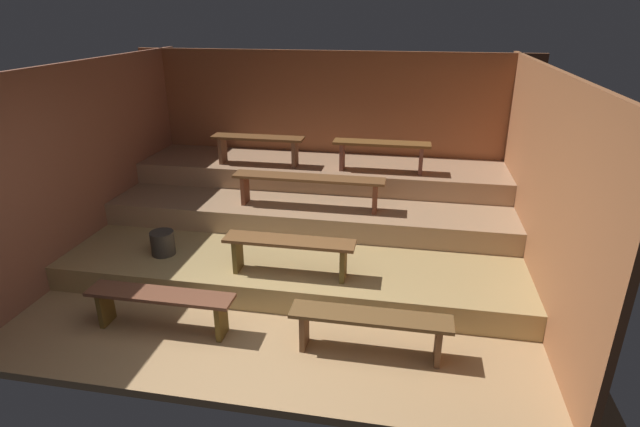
{
  "coord_description": "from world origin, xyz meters",
  "views": [
    {
      "loc": [
        1.27,
        -3.38,
        2.96
      ],
      "look_at": [
        0.23,
        2.21,
        0.63
      ],
      "focal_mm": 28.12,
      "sensor_mm": 36.0,
      "label": 1
    }
  ],
  "objects_px": {
    "bench_middle_center": "(308,183)",
    "pail_lower": "(163,243)",
    "bench_floor_left": "(161,302)",
    "bench_upper_right": "(381,149)",
    "bench_upper_left": "(258,143)",
    "bench_lower_center": "(289,248)",
    "bench_floor_right": "(370,324)"
  },
  "relations": [
    {
      "from": "bench_floor_left",
      "to": "pail_lower",
      "type": "bearing_deg",
      "value": 115.16
    },
    {
      "from": "bench_upper_right",
      "to": "bench_floor_right",
      "type": "bearing_deg",
      "value": -87.2
    },
    {
      "from": "bench_lower_center",
      "to": "pail_lower",
      "type": "height_order",
      "value": "bench_lower_center"
    },
    {
      "from": "bench_floor_right",
      "to": "bench_middle_center",
      "type": "relative_size",
      "value": 0.75
    },
    {
      "from": "bench_floor_left",
      "to": "bench_lower_center",
      "type": "relative_size",
      "value": 1.04
    },
    {
      "from": "bench_middle_center",
      "to": "bench_floor_right",
      "type": "bearing_deg",
      "value": -64.38
    },
    {
      "from": "bench_upper_left",
      "to": "bench_lower_center",
      "type": "bearing_deg",
      "value": -65.25
    },
    {
      "from": "bench_upper_left",
      "to": "pail_lower",
      "type": "bearing_deg",
      "value": -108.33
    },
    {
      "from": "bench_middle_center",
      "to": "pail_lower",
      "type": "distance_m",
      "value": 1.92
    },
    {
      "from": "bench_lower_center",
      "to": "bench_middle_center",
      "type": "distance_m",
      "value": 1.31
    },
    {
      "from": "bench_middle_center",
      "to": "bench_floor_left",
      "type": "bearing_deg",
      "value": -116.57
    },
    {
      "from": "bench_upper_right",
      "to": "bench_upper_left",
      "type": "bearing_deg",
      "value": 180.0
    },
    {
      "from": "bench_floor_right",
      "to": "pail_lower",
      "type": "xyz_separation_m",
      "value": [
        -2.52,
        1.02,
        0.11
      ]
    },
    {
      "from": "bench_middle_center",
      "to": "bench_upper_left",
      "type": "height_order",
      "value": "bench_upper_left"
    },
    {
      "from": "bench_floor_left",
      "to": "bench_upper_right",
      "type": "xyz_separation_m",
      "value": [
        1.9,
        2.88,
        0.86
      ]
    },
    {
      "from": "bench_upper_right",
      "to": "pail_lower",
      "type": "bearing_deg",
      "value": -141.88
    },
    {
      "from": "bench_lower_center",
      "to": "bench_middle_center",
      "type": "xyz_separation_m",
      "value": [
        -0.05,
        1.27,
        0.3
      ]
    },
    {
      "from": "bench_middle_center",
      "to": "bench_upper_left",
      "type": "relative_size",
      "value": 1.47
    },
    {
      "from": "bench_upper_left",
      "to": "bench_upper_right",
      "type": "bearing_deg",
      "value": 0.0
    },
    {
      "from": "bench_floor_left",
      "to": "bench_upper_left",
      "type": "height_order",
      "value": "bench_upper_left"
    },
    {
      "from": "bench_upper_left",
      "to": "pail_lower",
      "type": "xyz_separation_m",
      "value": [
        -0.62,
        -1.86,
        -0.75
      ]
    },
    {
      "from": "bench_upper_right",
      "to": "pail_lower",
      "type": "relative_size",
      "value": 4.7
    },
    {
      "from": "bench_floor_left",
      "to": "bench_lower_center",
      "type": "distance_m",
      "value": 1.39
    },
    {
      "from": "pail_lower",
      "to": "bench_upper_right",
      "type": "bearing_deg",
      "value": 38.12
    },
    {
      "from": "bench_middle_center",
      "to": "pail_lower",
      "type": "height_order",
      "value": "bench_middle_center"
    },
    {
      "from": "bench_floor_left",
      "to": "bench_floor_right",
      "type": "height_order",
      "value": "same"
    },
    {
      "from": "bench_floor_left",
      "to": "bench_floor_right",
      "type": "relative_size",
      "value": 1.0
    },
    {
      "from": "bench_floor_left",
      "to": "bench_lower_center",
      "type": "height_order",
      "value": "bench_lower_center"
    },
    {
      "from": "pail_lower",
      "to": "bench_floor_right",
      "type": "bearing_deg",
      "value": -21.98
    },
    {
      "from": "bench_floor_left",
      "to": "bench_upper_right",
      "type": "height_order",
      "value": "bench_upper_right"
    },
    {
      "from": "bench_floor_right",
      "to": "bench_upper_right",
      "type": "bearing_deg",
      "value": 92.8
    },
    {
      "from": "bench_upper_left",
      "to": "pail_lower",
      "type": "distance_m",
      "value": 2.1
    }
  ]
}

